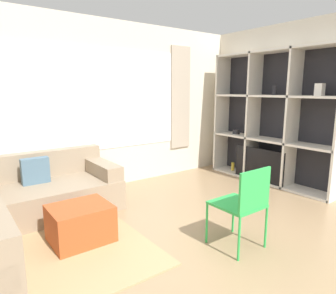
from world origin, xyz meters
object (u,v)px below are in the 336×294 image
(couch_main, at_px, (48,191))
(folding_chair, at_px, (244,201))
(ottoman, at_px, (81,224))
(shelving_unit, at_px, (273,121))

(couch_main, distance_m, folding_chair, 2.55)
(ottoman, xyz_separation_m, folding_chair, (1.27, -1.13, 0.32))
(ottoman, bearing_deg, shelving_unit, 1.45)
(shelving_unit, relative_size, ottoman, 3.78)
(couch_main, height_order, folding_chair, folding_chair)
(ottoman, bearing_deg, couch_main, 92.78)
(couch_main, bearing_deg, ottoman, -87.22)
(shelving_unit, relative_size, folding_chair, 2.70)
(shelving_unit, height_order, ottoman, shelving_unit)
(shelving_unit, distance_m, couch_main, 3.74)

